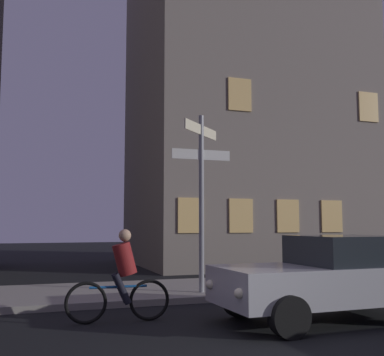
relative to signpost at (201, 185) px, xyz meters
The scene contains 5 objects.
sidewalk_kerb 3.00m from the signpost, 140.64° to the left, with size 40.00×3.33×0.14m, color gray.
signpost is the anchor object (origin of this frame).
car_near_left 3.86m from the signpost, 66.76° to the right, with size 4.14×1.99×1.49m.
cyclist 3.54m from the signpost, 137.50° to the right, with size 1.82×0.34×1.61m.
building_right_block 11.33m from the signpost, 59.32° to the left, with size 9.39×7.55×16.14m.
Camera 1 is at (-2.44, -5.04, 1.70)m, focal length 43.47 mm.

